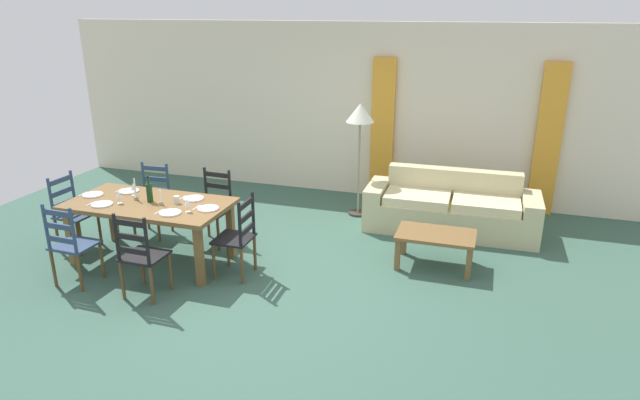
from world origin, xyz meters
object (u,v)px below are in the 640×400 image
(dining_chair_near_left, at_px, (71,244))
(wine_glass_far_left, at_px, (133,187))
(wine_bottle, at_px, (149,192))
(standing_lamp, at_px, (360,120))
(dining_chair_far_right, at_px, (214,207))
(wine_glass_near_right, at_px, (187,203))
(dining_chair_head_east, at_px, (238,237))
(coffee_cup_primary, at_px, (177,200))
(dining_chair_far_left, at_px, (153,200))
(dining_table, at_px, (149,209))
(dining_chair_head_west, at_px, (72,212))
(wine_glass_near_left, at_px, (119,194))
(coffee_table, at_px, (436,238))
(dining_chair_near_right, at_px, (141,255))
(couch, at_px, (451,209))

(dining_chair_near_left, distance_m, wine_glass_far_left, 1.02)
(wine_bottle, relative_size, standing_lamp, 0.19)
(dining_chair_far_right, height_order, wine_glass_near_right, dining_chair_far_right)
(dining_chair_head_east, bearing_deg, wine_bottle, 177.38)
(coffee_cup_primary, bearing_deg, dining_chair_far_left, 140.04)
(coffee_cup_primary, bearing_deg, standing_lamp, 53.84)
(dining_table, relative_size, dining_chair_far_right, 1.98)
(dining_chair_head_east, distance_m, wine_glass_near_right, 0.67)
(dining_table, xyz_separation_m, dining_chair_head_east, (1.15, -0.04, -0.19))
(dining_chair_head_west, xyz_separation_m, wine_glass_far_left, (0.86, 0.12, 0.38))
(coffee_cup_primary, bearing_deg, wine_glass_near_left, -161.85)
(wine_bottle, bearing_deg, dining_chair_far_left, 123.79)
(wine_glass_far_left, bearing_deg, dining_chair_far_right, 38.00)
(dining_chair_near_left, distance_m, dining_chair_head_east, 1.79)
(dining_chair_far_left, height_order, dining_chair_head_west, same)
(dining_chair_head_east, xyz_separation_m, coffee_table, (2.09, 0.92, -0.12))
(dining_chair_head_west, relative_size, dining_chair_head_east, 1.00)
(dining_table, height_order, dining_chair_near_right, dining_chair_near_right)
(dining_chair_head_east, relative_size, wine_bottle, 3.04)
(dining_chair_head_east, bearing_deg, dining_chair_head_west, 178.24)
(dining_chair_far_left, xyz_separation_m, wine_bottle, (0.49, -0.73, 0.39))
(dining_chair_near_right, distance_m, wine_glass_far_left, 1.24)
(wine_glass_near_left, bearing_deg, dining_chair_head_east, 4.30)
(dining_chair_near_left, height_order, wine_glass_near_right, dining_chair_near_left)
(dining_table, distance_m, dining_chair_near_left, 0.93)
(wine_glass_near_left, distance_m, standing_lamp, 3.36)
(dining_chair_head_east, height_order, couch, dining_chair_head_east)
(wine_bottle, xyz_separation_m, couch, (3.30, 2.08, -0.58))
(dining_chair_far_left, height_order, dining_chair_head_east, same)
(dining_chair_head_east, xyz_separation_m, wine_glass_near_right, (-0.54, -0.11, 0.38))
(dining_chair_far_right, distance_m, wine_glass_far_left, 1.02)
(dining_chair_near_right, height_order, coffee_table, dining_chair_near_right)
(dining_table, xyz_separation_m, wine_glass_near_right, (0.61, -0.15, 0.20))
(dining_table, bearing_deg, dining_chair_near_right, -62.31)
(dining_chair_far_right, height_order, standing_lamp, standing_lamp)
(wine_bottle, distance_m, coffee_table, 3.38)
(dining_chair_far_right, bearing_deg, couch, 25.39)
(dining_chair_far_left, xyz_separation_m, dining_chair_head_east, (1.62, -0.78, 0.00))
(coffee_table, bearing_deg, wine_glass_near_right, -158.68)
(dining_chair_head_west, distance_m, couch, 4.93)
(dining_chair_near_left, relative_size, standing_lamp, 0.59)
(dining_chair_near_left, bearing_deg, dining_chair_near_right, -0.42)
(dining_chair_far_right, distance_m, dining_chair_head_west, 1.75)
(dining_table, relative_size, dining_chair_near_right, 1.98)
(couch, xyz_separation_m, standing_lamp, (-1.35, 0.18, 1.12))
(dining_chair_far_left, relative_size, wine_glass_near_right, 5.96)
(dining_chair_head_east, relative_size, coffee_table, 1.07)
(wine_bottle, bearing_deg, dining_chair_far_right, 59.34)
(dining_chair_far_right, bearing_deg, standing_lamp, 45.48)
(wine_glass_far_left, bearing_deg, coffee_table, 11.61)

